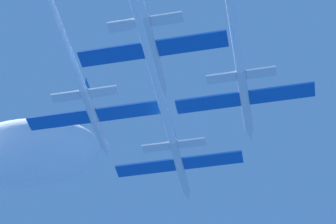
% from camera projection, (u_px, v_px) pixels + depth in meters
% --- Properties ---
extents(jet_lead, '(20.40, 50.56, 3.38)m').
position_uv_depth(jet_lead, '(165.00, 114.00, 99.32)').
color(jet_lead, silver).
extents(jet_left_wing, '(20.40, 50.38, 3.38)m').
position_uv_depth(jet_left_wing, '(71.00, 59.00, 93.76)').
color(jet_left_wing, silver).
extents(jet_right_wing, '(20.40, 48.18, 3.38)m').
position_uv_depth(jet_right_wing, '(236.00, 43.00, 91.29)').
color(jet_right_wing, silver).
extents(cloud_puffy, '(31.67, 17.42, 11.08)m').
position_uv_depth(cloud_puffy, '(26.00, 154.00, 140.37)').
color(cloud_puffy, white).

